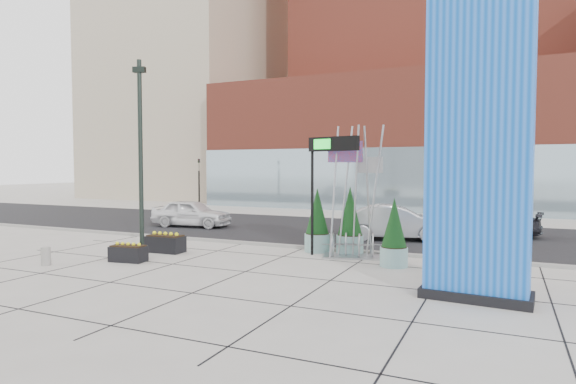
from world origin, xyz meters
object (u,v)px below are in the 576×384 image
at_px(lamp_post, 141,178).
at_px(overhead_street_sign, 331,154).
at_px(car_silver_mid, 395,223).
at_px(blue_pylon, 479,130).
at_px(public_art_sculpture, 353,223).
at_px(car_white_west, 192,213).
at_px(concrete_bollard, 46,256).

height_order(lamp_post, overhead_street_sign, lamp_post).
bearing_deg(overhead_street_sign, car_silver_mid, 89.59).
bearing_deg(blue_pylon, overhead_street_sign, 147.23).
xyz_separation_m(public_art_sculpture, car_white_west, (-11.31, 5.20, -0.55)).
height_order(blue_pylon, overhead_street_sign, blue_pylon).
xyz_separation_m(concrete_bollard, car_silver_mid, (10.07, 11.06, 0.51)).
xyz_separation_m(blue_pylon, overhead_street_sign, (-5.51, 4.21, -0.47)).
xyz_separation_m(car_white_west, car_silver_mid, (11.86, -0.14, 0.04)).
distance_m(lamp_post, concrete_bollard, 4.31).
relative_size(concrete_bollard, car_silver_mid, 0.13).
xyz_separation_m(concrete_bollard, car_white_west, (-1.80, 11.20, 0.47)).
xyz_separation_m(concrete_bollard, overhead_street_sign, (8.68, 5.80, 3.67)).
height_order(blue_pylon, public_art_sculpture, blue_pylon).
bearing_deg(overhead_street_sign, blue_pylon, -23.00).
bearing_deg(car_silver_mid, lamp_post, 122.68).
height_order(public_art_sculpture, overhead_street_sign, public_art_sculpture).
relative_size(car_white_west, car_silver_mid, 0.92).
bearing_deg(public_art_sculpture, car_white_west, 140.41).
xyz_separation_m(lamp_post, car_white_west, (-3.95, 8.69, -2.29)).
xyz_separation_m(lamp_post, car_silver_mid, (7.91, 8.55, -2.25)).
distance_m(public_art_sculpture, overhead_street_sign, 2.79).
bearing_deg(lamp_post, public_art_sculpture, 25.33).
bearing_deg(public_art_sculpture, overhead_street_sign, 178.49).
height_order(overhead_street_sign, car_white_west, overhead_street_sign).
bearing_deg(blue_pylon, car_silver_mid, 118.13).
relative_size(blue_pylon, lamp_post, 1.22).
relative_size(blue_pylon, concrete_bollard, 14.35).
height_order(blue_pylon, car_silver_mid, blue_pylon).
distance_m(public_art_sculpture, car_white_west, 12.47).
relative_size(lamp_post, public_art_sculpture, 1.48).
xyz_separation_m(public_art_sculpture, overhead_street_sign, (-0.84, -0.20, 2.65)).
relative_size(blue_pylon, overhead_street_sign, 1.99).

